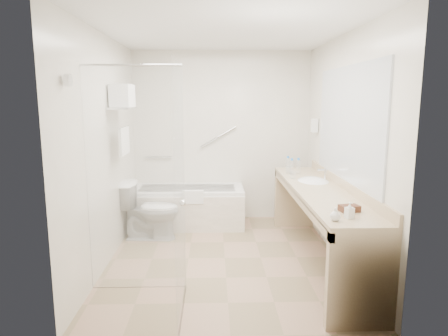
{
  "coord_description": "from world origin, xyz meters",
  "views": [
    {
      "loc": [
        -0.13,
        -4.34,
        1.81
      ],
      "look_at": [
        0.0,
        0.3,
        1.0
      ],
      "focal_mm": 32.0,
      "sensor_mm": 36.0,
      "label": 1
    }
  ],
  "objects_px": {
    "vanity_counter": "(319,207)",
    "amenity_basket": "(349,208)",
    "water_bottle_left": "(288,164)",
    "bathtub": "(188,206)",
    "toilet": "(150,211)"
  },
  "relations": [
    {
      "from": "vanity_counter",
      "to": "amenity_basket",
      "type": "distance_m",
      "value": 0.93
    },
    {
      "from": "water_bottle_left",
      "to": "bathtub",
      "type": "bearing_deg",
      "value": 165.76
    },
    {
      "from": "bathtub",
      "to": "vanity_counter",
      "type": "relative_size",
      "value": 0.59
    },
    {
      "from": "vanity_counter",
      "to": "toilet",
      "type": "distance_m",
      "value": 2.17
    },
    {
      "from": "bathtub",
      "to": "vanity_counter",
      "type": "xyz_separation_m",
      "value": [
        1.52,
        -1.39,
        0.36
      ]
    },
    {
      "from": "toilet",
      "to": "water_bottle_left",
      "type": "xyz_separation_m",
      "value": [
        1.82,
        0.19,
        0.57
      ]
    },
    {
      "from": "toilet",
      "to": "water_bottle_left",
      "type": "distance_m",
      "value": 1.92
    },
    {
      "from": "bathtub",
      "to": "toilet",
      "type": "bearing_deg",
      "value": -129.87
    },
    {
      "from": "toilet",
      "to": "water_bottle_left",
      "type": "relative_size",
      "value": 3.71
    },
    {
      "from": "vanity_counter",
      "to": "toilet",
      "type": "relative_size",
      "value": 3.56
    },
    {
      "from": "amenity_basket",
      "to": "water_bottle_left",
      "type": "distance_m",
      "value": 1.95
    },
    {
      "from": "bathtub",
      "to": "amenity_basket",
      "type": "relative_size",
      "value": 9.76
    },
    {
      "from": "bathtub",
      "to": "water_bottle_left",
      "type": "xyz_separation_m",
      "value": [
        1.37,
        -0.35,
        0.67
      ]
    },
    {
      "from": "toilet",
      "to": "water_bottle_left",
      "type": "height_order",
      "value": "water_bottle_left"
    },
    {
      "from": "amenity_basket",
      "to": "bathtub",
      "type": "bearing_deg",
      "value": 123.97
    }
  ]
}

